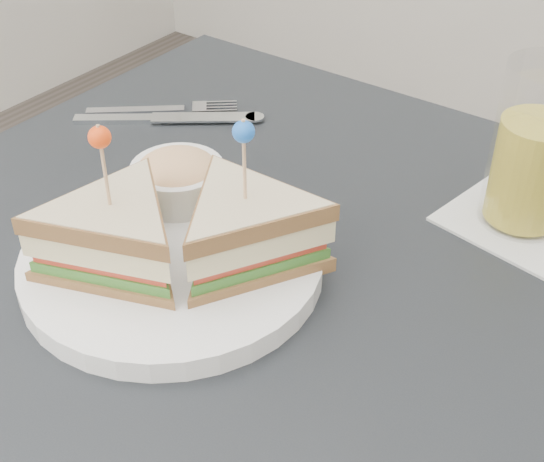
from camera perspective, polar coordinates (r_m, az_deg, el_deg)
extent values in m
cube|color=black|center=(0.68, -1.17, -4.48)|extent=(0.80, 0.80, 0.03)
cylinder|color=black|center=(1.30, -3.96, -2.76)|extent=(0.04, 0.04, 0.72)
cylinder|color=white|center=(0.68, -7.48, -2.45)|extent=(0.31, 0.31, 0.02)
cylinder|color=white|center=(0.68, -7.55, -1.76)|extent=(0.31, 0.31, 0.00)
cylinder|color=tan|center=(0.61, -12.46, 4.31)|extent=(0.00, 0.00, 0.08)
sphere|color=#FF4510|center=(0.60, -12.86, 6.90)|extent=(0.02, 0.02, 0.02)
cylinder|color=tan|center=(0.61, -2.09, 4.84)|extent=(0.00, 0.00, 0.08)
sphere|color=blue|center=(0.59, -2.16, 7.49)|extent=(0.02, 0.02, 0.02)
cylinder|color=white|center=(0.74, -7.08, 3.56)|extent=(0.10, 0.10, 0.04)
ellipsoid|color=#E0B772|center=(0.73, -7.16, 4.48)|extent=(0.09, 0.09, 0.04)
cube|color=silver|center=(0.95, -10.25, 8.94)|extent=(0.10, 0.09, 0.00)
cube|color=silver|center=(0.94, -5.49, 9.26)|extent=(0.03, 0.03, 0.00)
cube|color=silver|center=(0.93, -11.58, 8.25)|extent=(0.09, 0.08, 0.01)
cube|color=silver|center=(0.92, -5.21, 8.51)|extent=(0.11, 0.09, 0.00)
cylinder|color=silver|center=(0.92, -1.31, 8.57)|extent=(0.03, 0.03, 0.00)
cube|color=silver|center=(0.78, 18.10, 0.81)|extent=(0.15, 0.15, 0.00)
cylinder|color=gold|center=(0.75, 18.90, 4.33)|extent=(0.08, 0.08, 0.10)
cylinder|color=white|center=(0.74, 19.28, 5.97)|extent=(0.09, 0.09, 0.16)
cube|color=white|center=(0.73, 18.43, 7.35)|extent=(0.03, 0.03, 0.02)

